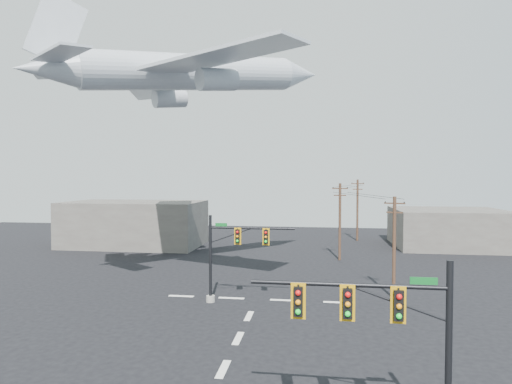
# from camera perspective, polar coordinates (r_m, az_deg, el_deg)

# --- Properties ---
(ground) EXTENTS (120.00, 120.00, 0.00)m
(ground) POSITION_cam_1_polar(r_m,az_deg,el_deg) (22.48, -4.40, -22.50)
(ground) COLOR black
(ground) RESTS_ON ground
(lane_markings) EXTENTS (14.00, 21.20, 0.01)m
(lane_markings) POSITION_cam_1_polar(r_m,az_deg,el_deg) (27.33, -1.87, -17.92)
(lane_markings) COLOR silver
(lane_markings) RESTS_ON ground
(signal_mast_near) EXTENTS (7.01, 0.72, 6.56)m
(signal_mast_near) POSITION_cam_1_polar(r_m,az_deg,el_deg) (16.03, 18.20, -18.50)
(signal_mast_near) COLOR gray
(signal_mast_near) RESTS_ON ground
(signal_mast_far) EXTENTS (6.60, 0.72, 6.50)m
(signal_mast_far) POSITION_cam_1_polar(r_m,az_deg,el_deg) (31.96, -3.71, -8.48)
(signal_mast_far) COLOR gray
(signal_mast_far) RESTS_ON ground
(utility_pole_a) EXTENTS (1.52, 0.58, 7.83)m
(utility_pole_a) POSITION_cam_1_polar(r_m,az_deg,el_deg) (34.69, 17.94, -6.76)
(utility_pole_a) COLOR #4A2F20
(utility_pole_a) RESTS_ON ground
(utility_pole_b) EXTENTS (1.75, 0.29, 8.63)m
(utility_pole_b) POSITION_cam_1_polar(r_m,az_deg,el_deg) (48.85, 11.12, -3.68)
(utility_pole_b) COLOR #4A2F20
(utility_pole_b) RESTS_ON ground
(utility_pole_c) EXTENTS (1.84, 0.31, 8.97)m
(utility_pole_c) POSITION_cam_1_polar(r_m,az_deg,el_deg) (64.28, 13.37, -2.18)
(utility_pole_c) COLOR #4A2F20
(utility_pole_c) RESTS_ON ground
(power_lines) EXTENTS (4.97, 30.07, 0.55)m
(power_lines) POSITION_cam_1_polar(r_m,az_deg,el_deg) (49.01, 13.07, 0.29)
(power_lines) COLOR black
(airliner) EXTENTS (23.86, 22.67, 7.31)m
(airliner) POSITION_cam_1_polar(r_m,az_deg,el_deg) (38.63, -8.31, 15.41)
(airliner) COLOR #B5BCC2
(building_left) EXTENTS (18.00, 10.00, 6.00)m
(building_left) POSITION_cam_1_polar(r_m,az_deg,el_deg) (60.49, -15.87, -4.07)
(building_left) COLOR #625D56
(building_left) RESTS_ON ground
(building_right) EXTENTS (14.00, 12.00, 5.00)m
(building_right) POSITION_cam_1_polar(r_m,az_deg,el_deg) (62.87, 24.29, -4.41)
(building_right) COLOR #625D56
(building_right) RESTS_ON ground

